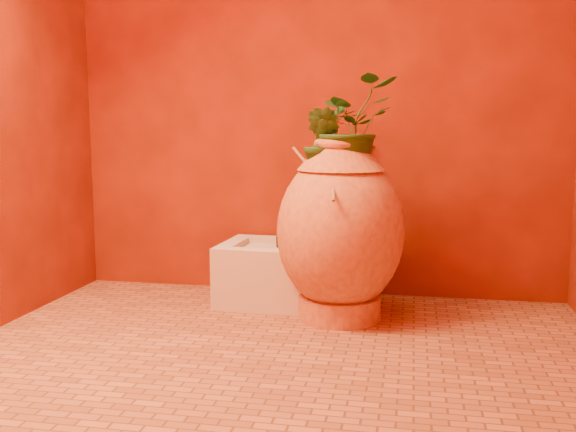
% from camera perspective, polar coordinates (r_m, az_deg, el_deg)
% --- Properties ---
extents(floor, '(2.50, 2.50, 0.00)m').
position_cam_1_polar(floor, '(2.47, -1.12, -12.47)').
color(floor, '#9A5932').
rests_on(floor, ground).
extents(wall_back, '(2.50, 0.02, 2.50)m').
position_cam_1_polar(wall_back, '(3.32, 2.58, 14.69)').
color(wall_back, '#591705').
rests_on(wall_back, ground).
extents(amphora, '(0.68, 0.68, 0.81)m').
position_cam_1_polar(amphora, '(2.86, 4.66, -1.29)').
color(amphora, '#CE803A').
rests_on(amphora, floor).
extents(stone_basin, '(0.65, 0.46, 0.29)m').
position_cam_1_polar(stone_basin, '(3.15, -0.14, -5.25)').
color(stone_basin, '#BCB59B').
rests_on(stone_basin, floor).
extents(wine_bottle_a, '(0.08, 0.08, 0.35)m').
position_cam_1_polar(wine_bottle_a, '(3.01, 1.62, -3.03)').
color(wine_bottle_a, black).
rests_on(wine_bottle_a, stone_basin).
extents(wine_bottle_b, '(0.07, 0.07, 0.30)m').
position_cam_1_polar(wine_bottle_b, '(3.11, -0.43, -3.02)').
color(wine_bottle_b, black).
rests_on(wine_bottle_b, stone_basin).
extents(wine_bottle_c, '(0.08, 0.08, 0.35)m').
position_cam_1_polar(wine_bottle_c, '(3.04, 1.99, -2.95)').
color(wine_bottle_c, black).
rests_on(wine_bottle_c, stone_basin).
extents(wall_tap, '(0.07, 0.14, 0.15)m').
position_cam_1_polar(wall_tap, '(3.19, 6.28, 6.04)').
color(wall_tap, '#AF6C28').
rests_on(wall_tap, wall_back).
extents(plant_main, '(0.52, 0.51, 0.43)m').
position_cam_1_polar(plant_main, '(2.84, 5.41, 7.95)').
color(plant_main, '#204F1C').
rests_on(plant_main, amphora).
extents(plant_side, '(0.21, 0.20, 0.30)m').
position_cam_1_polar(plant_side, '(2.79, 3.03, 6.53)').
color(plant_side, '#204F1C').
rests_on(plant_side, amphora).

